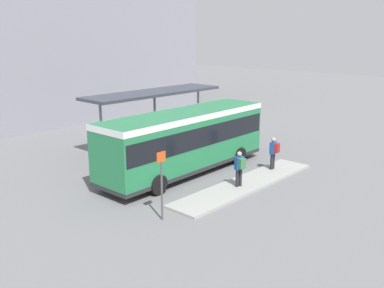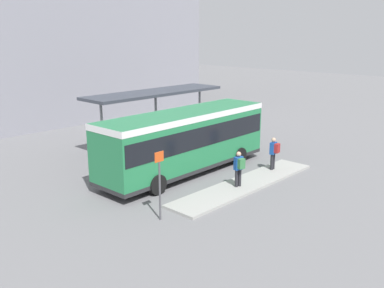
{
  "view_description": "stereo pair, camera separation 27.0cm",
  "coord_description": "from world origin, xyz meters",
  "px_view_note": "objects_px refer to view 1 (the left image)",
  "views": [
    {
      "loc": [
        -15.59,
        -14.92,
        7.18
      ],
      "look_at": [
        0.51,
        0.0,
        1.47
      ],
      "focal_mm": 40.0,
      "sensor_mm": 36.0,
      "label": 1
    },
    {
      "loc": [
        -15.4,
        -15.11,
        7.18
      ],
      "look_at": [
        0.51,
        0.0,
        1.47
      ],
      "focal_mm": 40.0,
      "sensor_mm": 36.0,
      "label": 2
    }
  ],
  "objects_px": {
    "city_bus": "(185,138)",
    "bicycle_orange": "(227,132)",
    "platform_sign": "(162,183)",
    "pedestrian_companion": "(274,151)",
    "pedestrian_waiting": "(240,167)",
    "bicycle_white": "(245,137)",
    "bicycle_blue": "(237,135)"
  },
  "relations": [
    {
      "from": "platform_sign",
      "to": "bicycle_orange",
      "type": "bearing_deg",
      "value": 27.98
    },
    {
      "from": "pedestrian_waiting",
      "to": "bicycle_blue",
      "type": "bearing_deg",
      "value": -38.31
    },
    {
      "from": "city_bus",
      "to": "bicycle_blue",
      "type": "relative_size",
      "value": 6.49
    },
    {
      "from": "city_bus",
      "to": "pedestrian_waiting",
      "type": "distance_m",
      "value": 3.64
    },
    {
      "from": "pedestrian_waiting",
      "to": "platform_sign",
      "type": "xyz_separation_m",
      "value": [
        -4.88,
        0.14,
        0.46
      ]
    },
    {
      "from": "bicycle_white",
      "to": "pedestrian_companion",
      "type": "bearing_deg",
      "value": 144.66
    },
    {
      "from": "bicycle_blue",
      "to": "bicycle_orange",
      "type": "relative_size",
      "value": 0.98
    },
    {
      "from": "city_bus",
      "to": "bicycle_white",
      "type": "height_order",
      "value": "city_bus"
    },
    {
      "from": "city_bus",
      "to": "pedestrian_companion",
      "type": "distance_m",
      "value": 4.75
    },
    {
      "from": "pedestrian_waiting",
      "to": "bicycle_orange",
      "type": "height_order",
      "value": "pedestrian_waiting"
    },
    {
      "from": "pedestrian_companion",
      "to": "bicycle_blue",
      "type": "xyz_separation_m",
      "value": [
        4.34,
        5.71,
        -0.77
      ]
    },
    {
      "from": "bicycle_orange",
      "to": "bicycle_blue",
      "type": "bearing_deg",
      "value": 176.6
    },
    {
      "from": "pedestrian_waiting",
      "to": "bicycle_white",
      "type": "xyz_separation_m",
      "value": [
        7.54,
        5.11,
        -0.75
      ]
    },
    {
      "from": "pedestrian_waiting",
      "to": "pedestrian_companion",
      "type": "distance_m",
      "value": 3.4
    },
    {
      "from": "bicycle_orange",
      "to": "pedestrian_waiting",
      "type": "bearing_deg",
      "value": 131.23
    },
    {
      "from": "pedestrian_waiting",
      "to": "bicycle_orange",
      "type": "bearing_deg",
      "value": -34.64
    },
    {
      "from": "city_bus",
      "to": "bicycle_orange",
      "type": "height_order",
      "value": "city_bus"
    },
    {
      "from": "bicycle_orange",
      "to": "bicycle_white",
      "type": "bearing_deg",
      "value": 172.26
    },
    {
      "from": "bicycle_blue",
      "to": "pedestrian_waiting",
      "type": "bearing_deg",
      "value": -60.35
    },
    {
      "from": "city_bus",
      "to": "bicycle_white",
      "type": "bearing_deg",
      "value": 10.47
    },
    {
      "from": "pedestrian_companion",
      "to": "bicycle_blue",
      "type": "height_order",
      "value": "pedestrian_companion"
    },
    {
      "from": "city_bus",
      "to": "bicycle_blue",
      "type": "bearing_deg",
      "value": 16.3
    },
    {
      "from": "pedestrian_waiting",
      "to": "bicycle_white",
      "type": "bearing_deg",
      "value": -41.96
    },
    {
      "from": "bicycle_white",
      "to": "platform_sign",
      "type": "distance_m",
      "value": 13.44
    },
    {
      "from": "city_bus",
      "to": "pedestrian_companion",
      "type": "xyz_separation_m",
      "value": [
        3.35,
        -3.27,
        -0.79
      ]
    },
    {
      "from": "city_bus",
      "to": "bicycle_orange",
      "type": "bearing_deg",
      "value": 21.9
    },
    {
      "from": "pedestrian_companion",
      "to": "platform_sign",
      "type": "height_order",
      "value": "platform_sign"
    },
    {
      "from": "pedestrian_waiting",
      "to": "bicycle_white",
      "type": "height_order",
      "value": "pedestrian_waiting"
    },
    {
      "from": "bicycle_orange",
      "to": "platform_sign",
      "type": "xyz_separation_m",
      "value": [
        -12.66,
        -6.72,
        1.21
      ]
    },
    {
      "from": "bicycle_orange",
      "to": "platform_sign",
      "type": "distance_m",
      "value": 14.38
    },
    {
      "from": "pedestrian_waiting",
      "to": "city_bus",
      "type": "bearing_deg",
      "value": 13.42
    },
    {
      "from": "pedestrian_companion",
      "to": "bicycle_blue",
      "type": "bearing_deg",
      "value": -43.57
    }
  ]
}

